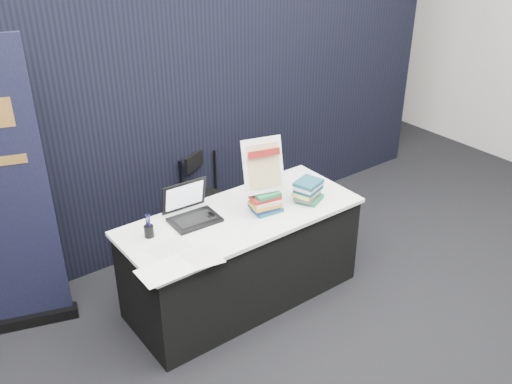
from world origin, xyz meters
The scene contains 14 objects.
floor centered at (0.00, 0.00, 0.00)m, with size 8.00×8.00×0.00m, color black.
wall_back centered at (0.00, 4.00, 1.75)m, with size 8.00×0.02×3.50m, color beige.
drape_partition centered at (0.00, 1.60, 1.20)m, with size 6.00×0.08×2.40m, color black.
display_table centered at (0.00, 0.55, 0.38)m, with size 1.80×0.75×0.75m.
laptop centered at (-0.32, 0.72, 0.81)m, with size 0.36×0.29×0.26m.
mouse centered at (-0.21, 0.65, 0.77)m, with size 0.07×0.11×0.03m, color black.
brochure_left centered at (-0.79, 0.27, 0.75)m, with size 0.32×0.23×0.00m, color white.
brochure_mid centered at (-0.63, 0.48, 0.75)m, with size 0.26×0.19×0.00m, color silver.
brochure_right centered at (-0.56, 0.26, 0.75)m, with size 0.31×0.22×0.00m, color silver.
pen_cup centered at (-0.68, 0.69, 0.79)m, with size 0.07×0.07×0.09m, color black.
book_stack_tall centered at (0.17, 0.48, 0.83)m, with size 0.22×0.19×0.16m.
book_stack_short centered at (0.53, 0.42, 0.84)m, with size 0.24×0.21×0.17m.
info_sign centered at (0.17, 0.51, 1.11)m, with size 0.32×0.19×0.41m.
stacking_chair centered at (0.24, 1.41, 0.46)m, with size 0.50×0.52×0.83m.
Camera 1 is at (-2.07, -2.39, 2.87)m, focal length 40.00 mm.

